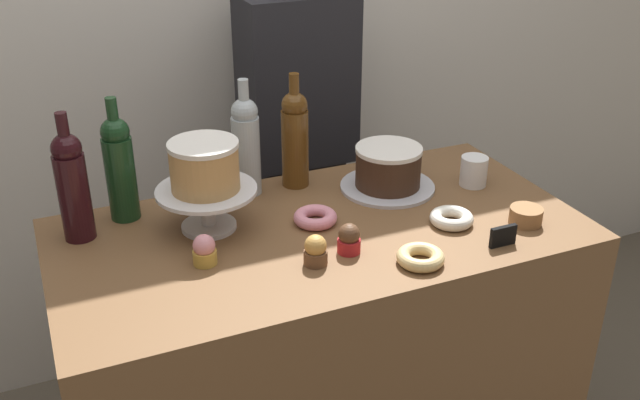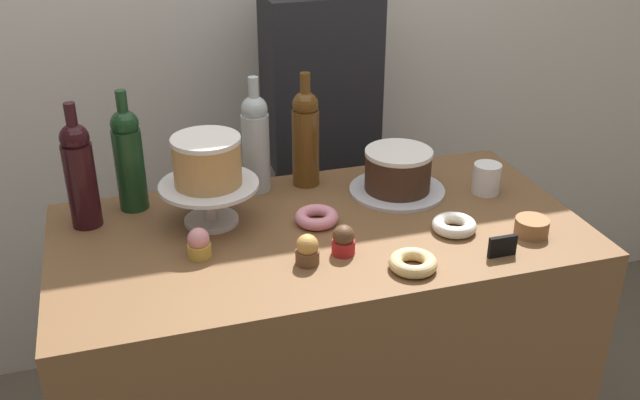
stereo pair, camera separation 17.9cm
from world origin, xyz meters
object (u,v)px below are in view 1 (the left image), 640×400
at_px(chocolate_round_cake, 388,166).
at_px(cupcake_chocolate, 349,239).
at_px(donut_sugar, 451,218).
at_px(cookie_stack, 526,216).
at_px(white_layer_cake, 204,166).
at_px(donut_pink, 314,218).
at_px(coffee_cup_ceramic, 474,171).
at_px(wine_bottle_clear, 246,144).
at_px(cupcake_caramel, 316,251).
at_px(barista_figure, 298,160).
at_px(wine_bottle_amber, 295,137).
at_px(cake_stand_pedestal, 207,201).
at_px(wine_bottle_dark_red, 72,184).
at_px(wine_bottle_green, 120,166).
at_px(donut_glazed, 420,257).
at_px(cupcake_strawberry, 204,250).
at_px(price_sign_chalkboard, 503,236).

distance_m(chocolate_round_cake, cupcake_chocolate, 0.37).
relative_size(donut_sugar, cookie_stack, 1.33).
height_order(white_layer_cake, chocolate_round_cake, white_layer_cake).
relative_size(donut_pink, coffee_cup_ceramic, 1.32).
relative_size(wine_bottle_clear, cupcake_caramel, 4.38).
bearing_deg(barista_figure, wine_bottle_amber, -112.49).
height_order(cake_stand_pedestal, cupcake_caramel, cake_stand_pedestal).
xyz_separation_m(donut_pink, donut_sugar, (0.32, -0.14, 0.00)).
xyz_separation_m(wine_bottle_amber, donut_pink, (-0.04, -0.24, -0.13)).
distance_m(wine_bottle_dark_red, wine_bottle_green, 0.14).
bearing_deg(coffee_cup_ceramic, donut_pink, -176.03).
height_order(wine_bottle_dark_red, donut_glazed, wine_bottle_dark_red).
relative_size(white_layer_cake, cupcake_strawberry, 2.32).
xyz_separation_m(cupcake_chocolate, cookie_stack, (0.48, -0.05, -0.01)).
bearing_deg(cookie_stack, donut_pink, 156.71).
xyz_separation_m(cupcake_chocolate, cupcake_strawberry, (-0.33, 0.08, 0.00)).
bearing_deg(donut_sugar, cake_stand_pedestal, 158.87).
height_order(wine_bottle_dark_red, coffee_cup_ceramic, wine_bottle_dark_red).
distance_m(chocolate_round_cake, barista_figure, 0.54).
xyz_separation_m(white_layer_cake, coffee_cup_ceramic, (0.76, -0.05, -0.13)).
relative_size(wine_bottle_green, cupcake_chocolate, 4.38).
distance_m(cupcake_chocolate, donut_pink, 0.17).
height_order(cupcake_caramel, donut_sugar, cupcake_caramel).
height_order(cookie_stack, price_sign_chalkboard, price_sign_chalkboard).
bearing_deg(wine_bottle_dark_red, cupcake_chocolate, -29.39).
height_order(wine_bottle_clear, barista_figure, barista_figure).
bearing_deg(cookie_stack, white_layer_cake, 158.51).
xyz_separation_m(cupcake_caramel, donut_glazed, (0.22, -0.09, -0.02)).
height_order(wine_bottle_clear, coffee_cup_ceramic, wine_bottle_clear).
xyz_separation_m(wine_bottle_dark_red, price_sign_chalkboard, (0.93, -0.45, -0.12)).
bearing_deg(cupcake_chocolate, white_layer_cake, 138.13).
bearing_deg(donut_pink, cake_stand_pedestal, 162.16).
xyz_separation_m(donut_pink, cookie_stack, (0.50, -0.21, 0.01)).
height_order(wine_bottle_green, donut_sugar, wine_bottle_green).
height_order(donut_sugar, price_sign_chalkboard, price_sign_chalkboard).
bearing_deg(wine_bottle_dark_red, cupcake_caramel, -35.39).
height_order(wine_bottle_dark_red, cupcake_strawberry, wine_bottle_dark_red).
height_order(wine_bottle_clear, donut_sugar, wine_bottle_clear).
xyz_separation_m(cake_stand_pedestal, cookie_stack, (0.75, -0.30, -0.05)).
xyz_separation_m(white_layer_cake, donut_sugar, (0.58, -0.22, -0.16)).
relative_size(wine_bottle_green, wine_bottle_clear, 1.00).
relative_size(wine_bottle_green, donut_sugar, 2.91).
bearing_deg(barista_figure, cookie_stack, -70.56).
xyz_separation_m(wine_bottle_clear, cupcake_caramel, (0.02, -0.42, -0.11)).
xyz_separation_m(donut_pink, coffee_cup_ceramic, (0.51, 0.04, 0.03)).
distance_m(chocolate_round_cake, donut_sugar, 0.26).
bearing_deg(donut_sugar, wine_bottle_dark_red, 161.04).
relative_size(coffee_cup_ceramic, barista_figure, 0.05).
relative_size(cupcake_caramel, donut_pink, 0.66).
xyz_separation_m(wine_bottle_amber, cupcake_chocolate, (-0.02, -0.40, -0.11)).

